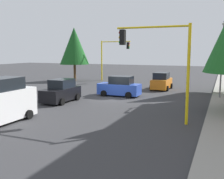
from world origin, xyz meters
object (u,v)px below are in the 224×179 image
(car_black, at_px, (61,92))
(traffic_signal_far_right, at_px, (113,53))
(car_orange, at_px, (161,82))
(traffic_signal_near_left, at_px, (159,54))
(tree_opposite_side, at_px, (74,46))
(car_blue, at_px, (120,87))
(street_lamp_curbside, at_px, (222,52))

(car_black, bearing_deg, traffic_signal_far_right, -172.58)
(traffic_signal_far_right, height_order, car_orange, traffic_signal_far_right)
(traffic_signal_far_right, bearing_deg, traffic_signal_near_left, 29.85)
(tree_opposite_side, bearing_deg, traffic_signal_near_left, 42.93)
(car_blue, xyz_separation_m, car_orange, (-6.10, 2.80, -0.00))
(car_blue, relative_size, car_black, 1.02)
(car_black, distance_m, car_orange, 12.65)
(traffic_signal_near_left, relative_size, car_blue, 1.46)
(car_black, height_order, car_orange, same)
(street_lamp_curbside, xyz_separation_m, car_black, (6.42, -12.74, -3.45))
(street_lamp_curbside, height_order, car_black, street_lamp_curbside)
(traffic_signal_near_left, distance_m, street_lamp_curbside, 10.21)
(traffic_signal_far_right, relative_size, tree_opposite_side, 0.75)
(street_lamp_curbside, distance_m, car_black, 14.68)
(car_orange, bearing_deg, tree_opposite_side, -105.70)
(street_lamp_curbside, bearing_deg, car_blue, -80.00)
(car_orange, bearing_deg, traffic_signal_near_left, 11.55)
(traffic_signal_near_left, distance_m, traffic_signal_far_right, 23.06)
(traffic_signal_near_left, height_order, street_lamp_curbside, street_lamp_curbside)
(tree_opposite_side, bearing_deg, car_blue, 47.89)
(traffic_signal_far_right, bearing_deg, car_blue, 25.77)
(traffic_signal_far_right, bearing_deg, car_orange, 55.55)
(car_blue, bearing_deg, tree_opposite_side, -132.11)
(traffic_signal_near_left, height_order, car_orange, traffic_signal_near_left)
(traffic_signal_near_left, height_order, car_blue, traffic_signal_near_left)
(street_lamp_curbside, bearing_deg, traffic_signal_near_left, -19.78)
(traffic_signal_near_left, relative_size, tree_opposite_side, 0.77)
(traffic_signal_far_right, xyz_separation_m, street_lamp_curbside, (10.39, 14.93, 0.19))
(traffic_signal_near_left, bearing_deg, tree_opposite_side, -137.07)
(traffic_signal_far_right, height_order, tree_opposite_side, tree_opposite_side)
(traffic_signal_near_left, height_order, car_black, traffic_signal_near_left)
(traffic_signal_near_left, xyz_separation_m, car_black, (-3.19, -9.29, -3.32))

